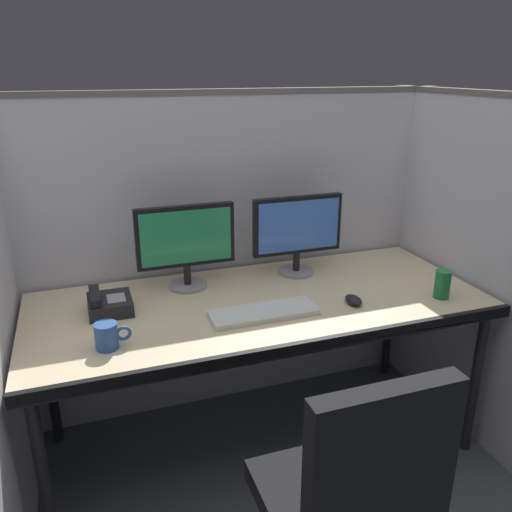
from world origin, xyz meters
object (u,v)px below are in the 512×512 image
Objects in this scene: soda_can at (442,284)px; coffee_mug at (107,336)px; computer_mouse at (353,300)px; desk_phone at (109,304)px; monitor_left at (186,241)px; monitor_right at (298,230)px; keyboard_main at (264,312)px; desk at (261,312)px.

coffee_mug is at bearing 178.81° from soda_can.
computer_mouse is 1.00m from desk_phone.
desk_phone is at bearing -158.78° from monitor_left.
monitor_right reaches higher than desk_phone.
monitor_right is 1.00× the size of keyboard_main.
soda_can is 0.97× the size of coffee_mug.
desk is 15.57× the size of soda_can.
coffee_mug is at bearing -154.41° from monitor_right.
monitor_right is 0.45m from computer_mouse.
monitor_left is 1.11m from soda_can.
desk is at bearing 156.90° from computer_mouse.
monitor_right is at bearing 25.59° from coffee_mug.
desk is 4.42× the size of monitor_left.
monitor_left is 0.48m from keyboard_main.
soda_can is (0.38, -0.07, 0.04)m from computer_mouse.
monitor_left is 1.00× the size of keyboard_main.
computer_mouse reaches higher than desk.
desk is at bearing -137.72° from monitor_right.
monitor_left is at bearing 179.45° from monitor_right.
monitor_right is at bearing 42.28° from desk.
soda_can reaches higher than keyboard_main.
soda_can is at bearing -25.03° from monitor_left.
computer_mouse is at bearing 2.21° from coffee_mug.
monitor_right reaches higher than desk.
computer_mouse is (0.39, -0.03, 0.01)m from keyboard_main.
desk is at bearing 75.10° from keyboard_main.
desk is 0.78m from soda_can.
monitor_left reaches higher than soda_can.
desk is 0.14m from keyboard_main.
soda_can is 1.37m from coffee_mug.
monitor_left reaches higher than keyboard_main.
soda_can is (0.47, -0.46, -0.15)m from monitor_right.
keyboard_main is 0.39m from computer_mouse.
keyboard_main is 3.52× the size of soda_can.
monitor_right reaches higher than computer_mouse.
keyboard_main is at bearing -129.21° from monitor_right.
desk_phone is (-0.58, 0.24, 0.02)m from keyboard_main.
coffee_mug reaches higher than computer_mouse.
desk is 0.39m from computer_mouse.
monitor_left is 4.48× the size of computer_mouse.
monitor_right is (0.52, -0.00, 0.00)m from monitor_left.
soda_can is at bearing -9.83° from computer_mouse.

